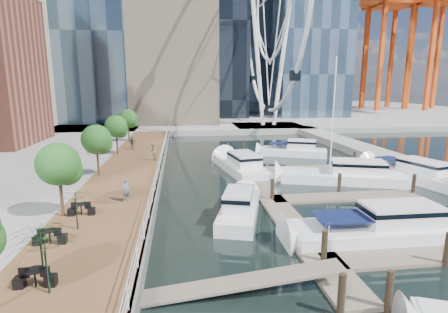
% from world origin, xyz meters
% --- Properties ---
extents(ground, '(520.00, 520.00, 0.00)m').
position_xyz_m(ground, '(0.00, 0.00, 0.00)').
color(ground, black).
rests_on(ground, ground).
extents(boardwalk, '(6.00, 60.00, 1.00)m').
position_xyz_m(boardwalk, '(-9.00, 15.00, 0.50)').
color(boardwalk, brown).
rests_on(boardwalk, ground).
extents(seawall, '(0.25, 60.00, 1.00)m').
position_xyz_m(seawall, '(-6.00, 15.00, 0.50)').
color(seawall, '#595954').
rests_on(seawall, ground).
extents(land_far, '(200.00, 114.00, 1.00)m').
position_xyz_m(land_far, '(0.00, 102.00, 0.50)').
color(land_far, gray).
rests_on(land_far, ground).
extents(breakwater, '(4.00, 60.00, 1.00)m').
position_xyz_m(breakwater, '(20.00, 20.00, 0.50)').
color(breakwater, gray).
rests_on(breakwater, ground).
extents(pier, '(14.00, 12.00, 1.00)m').
position_xyz_m(pier, '(14.00, 52.00, 0.50)').
color(pier, gray).
rests_on(pier, ground).
extents(railing, '(0.10, 60.00, 1.05)m').
position_xyz_m(railing, '(-6.10, 15.00, 1.52)').
color(railing, white).
rests_on(railing, boardwalk).
extents(floating_docks, '(16.00, 34.00, 2.60)m').
position_xyz_m(floating_docks, '(7.97, 9.98, 0.49)').
color(floating_docks, '#6D6051').
rests_on(floating_docks, ground).
extents(port_cranes, '(40.00, 52.00, 38.00)m').
position_xyz_m(port_cranes, '(67.67, 95.67, 20.00)').
color(port_cranes, '#D84C14').
rests_on(port_cranes, ground).
extents(street_trees, '(2.60, 42.60, 4.60)m').
position_xyz_m(street_trees, '(-11.40, 14.00, 4.29)').
color(street_trees, '#3F2B1C').
rests_on(street_trees, ground).
extents(cafe_tables, '(2.50, 13.70, 0.74)m').
position_xyz_m(cafe_tables, '(-10.40, -2.00, 1.37)').
color(cafe_tables, black).
rests_on(cafe_tables, ground).
extents(yacht_foreground, '(11.50, 3.21, 2.15)m').
position_xyz_m(yacht_foreground, '(7.40, 0.34, 0.00)').
color(yacht_foreground, white).
rests_on(yacht_foreground, ground).
extents(pedestrian_near, '(0.68, 0.68, 1.60)m').
position_xyz_m(pedestrian_near, '(-7.90, 6.42, 1.80)').
color(pedestrian_near, '#515C6C').
rests_on(pedestrian_near, boardwalk).
extents(pedestrian_mid, '(0.76, 0.95, 1.87)m').
position_xyz_m(pedestrian_mid, '(-7.01, 20.03, 1.94)').
color(pedestrian_mid, '#7F6A57').
rests_on(pedestrian_mid, boardwalk).
extents(pedestrian_far, '(0.97, 0.46, 1.61)m').
position_xyz_m(pedestrian_far, '(-10.10, 27.15, 1.81)').
color(pedestrian_far, '#373D45').
rests_on(pedestrian_far, boardwalk).
extents(moored_yachts, '(23.33, 40.76, 11.50)m').
position_xyz_m(moored_yachts, '(9.86, 11.86, 0.00)').
color(moored_yachts, white).
rests_on(moored_yachts, ground).
extents(cafe_seating, '(3.81, 9.52, 2.51)m').
position_xyz_m(cafe_seating, '(-9.65, -2.53, 2.20)').
color(cafe_seating, '#0D331C').
rests_on(cafe_seating, ground).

